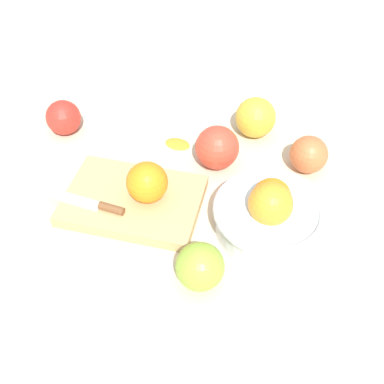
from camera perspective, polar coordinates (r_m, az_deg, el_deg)
ground_plane at (r=0.86m, az=-2.68°, el=0.17°), size 2.40×2.40×0.00m
bowl at (r=0.79m, az=9.44°, el=-2.57°), size 0.19×0.19×0.10m
cutting_board at (r=0.84m, az=-7.13°, el=-1.04°), size 0.27×0.22×0.02m
orange_on_board at (r=0.80m, az=-5.44°, el=1.17°), size 0.07×0.07×0.07m
knife at (r=0.82m, az=-11.73°, el=-1.46°), size 0.15×0.07×0.01m
apple_front_left at (r=0.91m, az=13.91°, el=4.41°), size 0.07×0.07×0.07m
apple_front_left_2 at (r=0.89m, az=3.05°, el=5.38°), size 0.08×0.08×0.08m
apple_front_right at (r=1.00m, az=-15.27°, el=8.67°), size 0.07×0.07×0.07m
apple_back_left at (r=0.71m, az=0.97°, el=-8.99°), size 0.07×0.07×0.07m
apple_front_left_3 at (r=0.97m, az=7.68°, el=8.90°), size 0.08×0.08×0.08m
citrus_peel at (r=0.96m, az=-1.76°, el=5.96°), size 0.06×0.05×0.01m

